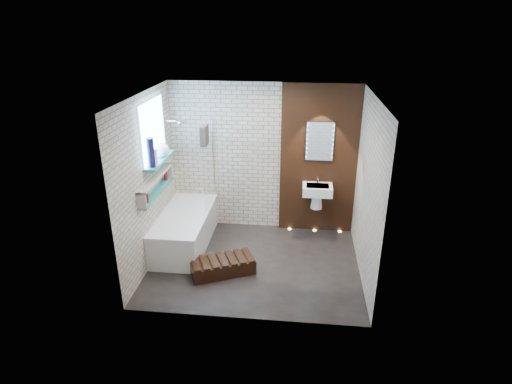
# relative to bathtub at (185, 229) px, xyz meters

# --- Properties ---
(ground) EXTENTS (3.20, 3.20, 0.00)m
(ground) POSITION_rel_bathtub_xyz_m (1.22, -0.45, -0.29)
(ground) COLOR black
(ground) RESTS_ON ground
(room_shell) EXTENTS (3.24, 3.20, 2.60)m
(room_shell) POSITION_rel_bathtub_xyz_m (1.22, -0.45, 1.01)
(room_shell) COLOR #AFA18B
(room_shell) RESTS_ON ground
(walnut_panel) EXTENTS (1.30, 0.06, 2.60)m
(walnut_panel) POSITION_rel_bathtub_xyz_m (2.17, 0.82, 1.01)
(walnut_panel) COLOR black
(walnut_panel) RESTS_ON ground
(clerestory_window) EXTENTS (0.18, 1.00, 0.94)m
(clerestory_window) POSITION_rel_bathtub_xyz_m (-0.34, -0.10, 1.61)
(clerestory_window) COLOR #7FADE0
(clerestory_window) RESTS_ON room_shell
(display_niche) EXTENTS (0.14, 1.30, 0.26)m
(display_niche) POSITION_rel_bathtub_xyz_m (-0.31, -0.30, 0.91)
(display_niche) COLOR teal
(display_niche) RESTS_ON room_shell
(bathtub) EXTENTS (0.79, 1.74, 0.70)m
(bathtub) POSITION_rel_bathtub_xyz_m (0.00, 0.00, 0.00)
(bathtub) COLOR white
(bathtub) RESTS_ON ground
(bath_screen) EXTENTS (0.01, 0.78, 1.40)m
(bath_screen) POSITION_rel_bathtub_xyz_m (0.35, 0.44, 0.99)
(bath_screen) COLOR white
(bath_screen) RESTS_ON bathtub
(towel) EXTENTS (0.09, 0.24, 0.31)m
(towel) POSITION_rel_bathtub_xyz_m (0.35, 0.22, 1.56)
(towel) COLOR #282220
(towel) RESTS_ON bath_screen
(shower_head) EXTENTS (0.18, 0.18, 0.02)m
(shower_head) POSITION_rel_bathtub_xyz_m (-0.08, 0.50, 1.71)
(shower_head) COLOR silver
(shower_head) RESTS_ON room_shell
(washbasin) EXTENTS (0.50, 0.36, 0.58)m
(washbasin) POSITION_rel_bathtub_xyz_m (2.17, 0.62, 0.50)
(washbasin) COLOR white
(washbasin) RESTS_ON walnut_panel
(led_mirror) EXTENTS (0.50, 0.02, 0.70)m
(led_mirror) POSITION_rel_bathtub_xyz_m (2.17, 0.78, 1.36)
(led_mirror) COLOR black
(led_mirror) RESTS_ON walnut_panel
(walnut_step) EXTENTS (1.03, 0.77, 0.21)m
(walnut_step) POSITION_rel_bathtub_xyz_m (0.77, -0.75, -0.19)
(walnut_step) COLOR black
(walnut_step) RESTS_ON ground
(niche_bottles) EXTENTS (0.06, 0.97, 0.15)m
(niche_bottles) POSITION_rel_bathtub_xyz_m (-0.31, -0.30, 0.88)
(niche_bottles) COLOR maroon
(niche_bottles) RESTS_ON display_niche
(sill_vases) EXTENTS (0.22, 0.64, 0.43)m
(sill_vases) POSITION_rel_bathtub_xyz_m (-0.28, -0.17, 1.40)
(sill_vases) COLOR white
(sill_vases) RESTS_ON clerestory_window
(floor_uplights) EXTENTS (0.96, 0.06, 0.01)m
(floor_uplights) POSITION_rel_bathtub_xyz_m (2.17, 0.75, -0.29)
(floor_uplights) COLOR #FFD899
(floor_uplights) RESTS_ON ground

